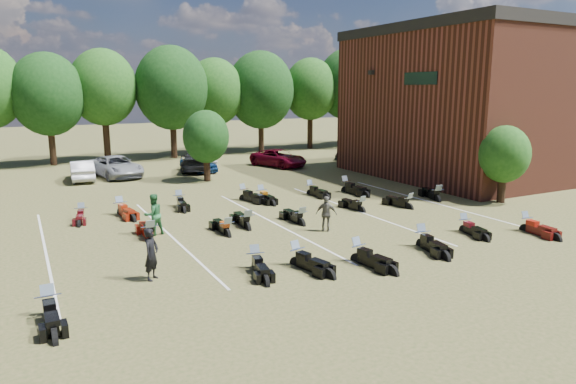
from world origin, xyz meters
TOP-DOWN VIEW (x-y plane):
  - ground at (0.00, 0.00)m, footprint 160.00×160.00m
  - car_1 at (-9.75, 19.72)m, footprint 1.78×4.42m
  - car_2 at (-7.37, 20.16)m, footprint 3.61×5.89m
  - car_3 at (-1.21, 20.18)m, footprint 4.15×5.92m
  - car_4 at (-1.29, 19.59)m, footprint 2.28×4.17m
  - car_5 at (-0.82, 20.37)m, footprint 1.36×3.90m
  - car_6 at (5.48, 19.16)m, footprint 3.91×5.56m
  - car_7 at (13.18, 18.57)m, footprint 3.58×4.93m
  - person_black at (-9.95, -1.89)m, footprint 0.76×0.77m
  - person_green at (-8.59, 3.53)m, footprint 1.06×0.93m
  - person_grey at (-1.52, 0.50)m, footprint 0.97×0.93m
  - motorcycle_0 at (-13.23, -3.43)m, footprint 0.77×2.31m
  - motorcycle_1 at (-6.44, -2.56)m, footprint 1.09×2.26m
  - motorcycle_2 at (-4.94, -2.95)m, footprint 1.22×2.40m
  - motorcycle_3 at (-2.73, -3.64)m, footprint 1.10×2.41m
  - motorcycle_4 at (0.68, -3.34)m, footprint 1.20×2.44m
  - motorcycle_5 at (3.94, -2.51)m, footprint 1.08×2.19m
  - motorcycle_6 at (6.52, -3.73)m, footprint 0.92×2.29m
  - motorcycle_7 at (-8.98, 2.60)m, footprint 0.83×2.40m
  - motorcycle_8 at (-5.80, 1.83)m, footprint 0.70×2.17m
  - motorcycle_9 at (-4.58, 2.43)m, footprint 0.92×2.39m
  - motorcycle_10 at (-2.01, 1.96)m, footprint 0.75×2.26m
  - motorcycle_11 at (2.08, 2.82)m, footprint 0.87×2.21m
  - motorcycle_12 at (4.74, 2.18)m, footprint 1.05×2.31m
  - motorcycle_13 at (7.49, 2.87)m, footprint 1.43×2.55m
  - motorcycle_14 at (-11.10, 8.05)m, footprint 1.01×2.10m
  - motorcycle_15 at (-9.23, 8.09)m, footprint 1.14×2.44m
  - motorcycle_16 at (-6.00, 8.58)m, footprint 0.98×2.28m
  - motorcycle_17 at (-1.35, 7.87)m, footprint 0.76×2.23m
  - motorcycle_18 at (-2.23, 8.41)m, footprint 1.43×2.45m
  - motorcycle_19 at (4.32, 7.56)m, footprint 1.09×2.60m
  - motorcycle_20 at (1.97, 7.91)m, footprint 0.94×2.29m
  - brick_building at (22.00, 9.00)m, footprint 25.40×15.20m
  - tree_line at (-1.00, 29.00)m, footprint 56.00×6.00m
  - young_tree_near_building at (10.50, 1.00)m, footprint 2.80×2.80m
  - young_tree_midfield at (-2.00, 15.50)m, footprint 3.20×3.20m
  - parking_lines at (-3.00, 3.00)m, footprint 20.10×14.00m

SIDE VIEW (x-z plane):
  - ground at x=0.00m, z-range 0.00..0.00m
  - motorcycle_0 at x=-13.23m, z-range -0.64..0.64m
  - motorcycle_1 at x=-6.44m, z-range -0.60..0.60m
  - motorcycle_2 at x=-4.94m, z-range -0.64..0.64m
  - motorcycle_3 at x=-2.73m, z-range -0.65..0.65m
  - motorcycle_4 at x=0.68m, z-range -0.65..0.65m
  - motorcycle_5 at x=3.94m, z-range -0.58..0.58m
  - motorcycle_6 at x=6.52m, z-range -0.62..0.62m
  - motorcycle_7 at x=-8.98m, z-range -0.66..0.66m
  - motorcycle_8 at x=-5.80m, z-range -0.61..0.61m
  - motorcycle_9 at x=-4.58m, z-range -0.65..0.65m
  - motorcycle_10 at x=-2.01m, z-range -0.63..0.63m
  - motorcycle_11 at x=2.08m, z-range -0.60..0.60m
  - motorcycle_12 at x=4.74m, z-range -0.62..0.62m
  - motorcycle_13 at x=7.49m, z-range -0.68..0.68m
  - motorcycle_14 at x=-11.10m, z-range -0.56..0.56m
  - motorcycle_15 at x=-9.23m, z-range -0.66..0.66m
  - motorcycle_16 at x=-6.00m, z-range -0.62..0.62m
  - motorcycle_17 at x=-1.35m, z-range -0.62..0.62m
  - motorcycle_18 at x=-2.23m, z-range -0.65..0.65m
  - motorcycle_19 at x=4.32m, z-range -0.70..0.70m
  - motorcycle_20 at x=1.97m, z-range -0.62..0.62m
  - parking_lines at x=-3.00m, z-range 0.00..0.01m
  - car_5 at x=-0.82m, z-range 0.00..1.29m
  - car_7 at x=13.18m, z-range 0.00..1.33m
  - car_4 at x=-1.29m, z-range 0.00..1.35m
  - car_6 at x=5.48m, z-range 0.00..1.41m
  - car_1 at x=-9.75m, z-range 0.00..1.43m
  - car_2 at x=-7.37m, z-range 0.00..1.53m
  - car_3 at x=-1.21m, z-range 0.00..1.59m
  - person_grey at x=-1.52m, z-range 0.00..1.62m
  - person_black at x=-9.95m, z-range 0.00..1.80m
  - person_green at x=-8.59m, z-range 0.00..1.85m
  - young_tree_near_building at x=10.50m, z-range 0.67..4.83m
  - young_tree_midfield at x=-2.00m, z-range 0.74..5.44m
  - brick_building at x=22.00m, z-range 0.01..10.71m
  - tree_line at x=-1.00m, z-range 1.42..11.20m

